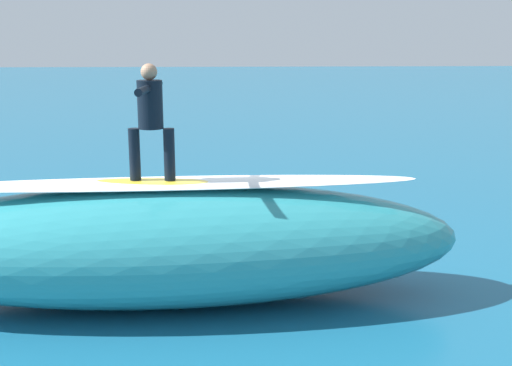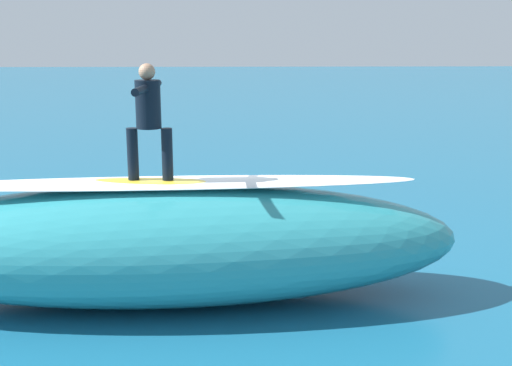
{
  "view_description": "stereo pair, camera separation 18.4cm",
  "coord_description": "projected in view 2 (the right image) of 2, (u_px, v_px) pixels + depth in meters",
  "views": [
    {
      "loc": [
        -0.32,
        10.81,
        3.85
      ],
      "look_at": [
        -0.81,
        0.07,
        1.33
      ],
      "focal_mm": 45.96,
      "sensor_mm": 36.0,
      "label": 1
    },
    {
      "loc": [
        -0.5,
        10.81,
        3.85
      ],
      "look_at": [
        -0.81,
        0.07,
        1.33
      ],
      "focal_mm": 45.96,
      "sensor_mm": 36.0,
      "label": 2
    }
  ],
  "objects": [
    {
      "name": "ground_plane",
      "position": [
        209.0,
        257.0,
        11.39
      ],
      "size": [
        120.0,
        120.0,
        0.0
      ],
      "primitive_type": "plane",
      "color": "#196084"
    },
    {
      "name": "wave_crest",
      "position": [
        164.0,
        244.0,
        9.39
      ],
      "size": [
        8.62,
        2.75,
        1.71
      ],
      "primitive_type": "ellipsoid",
      "rotation": [
        0.0,
        0.0,
        0.04
      ],
      "color": "teal",
      "rests_on": "ground_plane"
    },
    {
      "name": "wave_foam_lip",
      "position": [
        162.0,
        183.0,
        9.18
      ],
      "size": [
        7.28,
        1.14,
        0.08
      ],
      "primitive_type": "ellipsoid",
      "rotation": [
        0.0,
        0.0,
        0.04
      ],
      "color": "white",
      "rests_on": "wave_crest"
    },
    {
      "name": "surfboard_riding",
      "position": [
        151.0,
        183.0,
        9.17
      ],
      "size": [
        2.14,
        0.68,
        0.09
      ],
      "primitive_type": "ellipsoid",
      "rotation": [
        0.0,
        0.0,
        -0.07
      ],
      "color": "yellow",
      "rests_on": "wave_crest"
    },
    {
      "name": "surfer_riding",
      "position": [
        148.0,
        113.0,
        8.95
      ],
      "size": [
        0.64,
        1.52,
        1.6
      ],
      "rotation": [
        0.0,
        0.0,
        -0.07
      ],
      "color": "black",
      "rests_on": "surfboard_riding"
    },
    {
      "name": "surfboard_paddling",
      "position": [
        329.0,
        225.0,
        13.12
      ],
      "size": [
        1.72,
        1.84,
        0.08
      ],
      "primitive_type": "ellipsoid",
      "rotation": [
        0.0,
        0.0,
        -0.84
      ],
      "color": "#E0563D",
      "rests_on": "ground_plane"
    },
    {
      "name": "surfer_paddling",
      "position": [
        335.0,
        218.0,
        12.98
      ],
      "size": [
        1.31,
        1.43,
        0.31
      ],
      "rotation": [
        0.0,
        0.0,
        -0.84
      ],
      "color": "black",
      "rests_on": "surfboard_paddling"
    },
    {
      "name": "foam_patch_near",
      "position": [
        233.0,
        256.0,
        11.3
      ],
      "size": [
        1.12,
        0.97,
        0.09
      ],
      "primitive_type": "ellipsoid",
      "rotation": [
        0.0,
        0.0,
        0.45
      ],
      "color": "white",
      "rests_on": "ground_plane"
    },
    {
      "name": "foam_patch_mid",
      "position": [
        399.0,
        212.0,
        14.03
      ],
      "size": [
        0.79,
        0.58,
        0.09
      ],
      "primitive_type": "ellipsoid",
      "rotation": [
        0.0,
        0.0,
        0.15
      ],
      "color": "white",
      "rests_on": "ground_plane"
    },
    {
      "name": "foam_patch_far",
      "position": [
        304.0,
        249.0,
        11.61
      ],
      "size": [
        0.93,
        0.95,
        0.13
      ],
      "primitive_type": "ellipsoid",
      "rotation": [
        0.0,
        0.0,
        2.17
      ],
      "color": "white",
      "rests_on": "ground_plane"
    }
  ]
}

